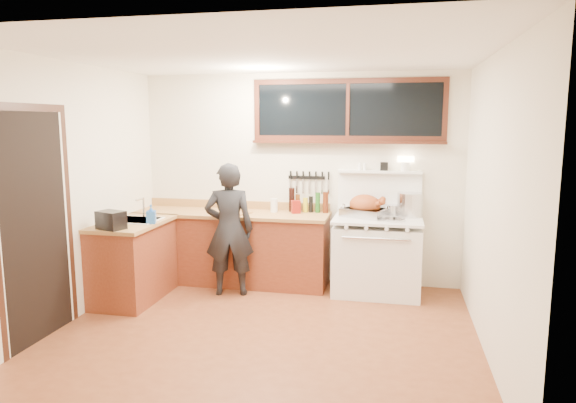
% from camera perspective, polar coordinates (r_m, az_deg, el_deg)
% --- Properties ---
extents(ground_plane, '(4.00, 3.50, 0.02)m').
position_cam_1_polar(ground_plane, '(5.11, -2.59, -14.42)').
color(ground_plane, brown).
extents(room_shell, '(4.10, 3.60, 2.65)m').
position_cam_1_polar(room_shell, '(4.71, -2.74, 4.48)').
color(room_shell, silver).
rests_on(room_shell, ground).
extents(counter_back, '(2.44, 0.64, 1.00)m').
position_cam_1_polar(counter_back, '(6.50, -6.28, -5.03)').
color(counter_back, maroon).
rests_on(counter_back, ground).
extents(counter_left, '(0.64, 1.09, 0.90)m').
position_cam_1_polar(counter_left, '(6.12, -16.81, -6.27)').
color(counter_left, maroon).
rests_on(counter_left, ground).
extents(sink_unit, '(0.50, 0.45, 0.37)m').
position_cam_1_polar(sink_unit, '(6.09, -16.47, -2.51)').
color(sink_unit, white).
rests_on(sink_unit, counter_left).
extents(vintage_stove, '(1.02, 0.74, 1.60)m').
position_cam_1_polar(vintage_stove, '(6.15, 9.84, -5.78)').
color(vintage_stove, white).
rests_on(vintage_stove, ground).
extents(back_window, '(2.32, 0.13, 0.77)m').
position_cam_1_polar(back_window, '(6.29, 6.64, 9.30)').
color(back_window, black).
rests_on(back_window, room_shell).
extents(left_doorway, '(0.02, 1.04, 2.17)m').
position_cam_1_polar(left_doorway, '(5.18, -26.19, -2.31)').
color(left_doorway, black).
rests_on(left_doorway, ground).
extents(knife_strip, '(0.52, 0.03, 0.28)m').
position_cam_1_polar(knife_strip, '(6.40, 2.24, 2.58)').
color(knife_strip, black).
rests_on(knife_strip, room_shell).
extents(man, '(0.64, 0.49, 1.55)m').
position_cam_1_polar(man, '(5.99, -6.55, -3.10)').
color(man, black).
rests_on(man, ground).
extents(soap_bottle, '(0.12, 0.12, 0.21)m').
position_cam_1_polar(soap_bottle, '(5.83, -14.97, -1.36)').
color(soap_bottle, blue).
rests_on(soap_bottle, counter_left).
extents(toaster, '(0.32, 0.27, 0.19)m').
position_cam_1_polar(toaster, '(5.65, -19.07, -1.97)').
color(toaster, black).
rests_on(toaster, counter_left).
extents(cutting_board, '(0.50, 0.45, 0.14)m').
position_cam_1_polar(cutting_board, '(6.30, -6.25, -0.83)').
color(cutting_board, '#A57741').
rests_on(cutting_board, counter_back).
extents(roast_turkey, '(0.60, 0.54, 0.26)m').
position_cam_1_polar(roast_turkey, '(6.11, 8.59, -0.70)').
color(roast_turkey, silver).
rests_on(roast_turkey, vintage_stove).
extents(stockpot, '(0.34, 0.34, 0.28)m').
position_cam_1_polar(stockpot, '(6.22, 13.40, -0.34)').
color(stockpot, silver).
rests_on(stockpot, vintage_stove).
extents(saucepan, '(0.20, 0.30, 0.12)m').
position_cam_1_polar(saucepan, '(6.26, 11.47, -0.93)').
color(saucepan, silver).
rests_on(saucepan, vintage_stove).
extents(pot_lid, '(0.29, 0.29, 0.04)m').
position_cam_1_polar(pot_lid, '(5.93, 11.71, -1.98)').
color(pot_lid, silver).
rests_on(pot_lid, vintage_stove).
extents(coffee_tin, '(0.13, 0.12, 0.16)m').
position_cam_1_polar(coffee_tin, '(6.27, 0.88, -0.60)').
color(coffee_tin, maroon).
rests_on(coffee_tin, counter_back).
extents(pitcher, '(0.11, 0.11, 0.17)m').
position_cam_1_polar(pitcher, '(6.35, -1.56, -0.43)').
color(pitcher, white).
rests_on(pitcher, counter_back).
extents(bottle_cluster, '(0.50, 0.07, 0.30)m').
position_cam_1_polar(bottle_cluster, '(6.34, 2.18, -0.08)').
color(bottle_cluster, black).
rests_on(bottle_cluster, counter_back).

